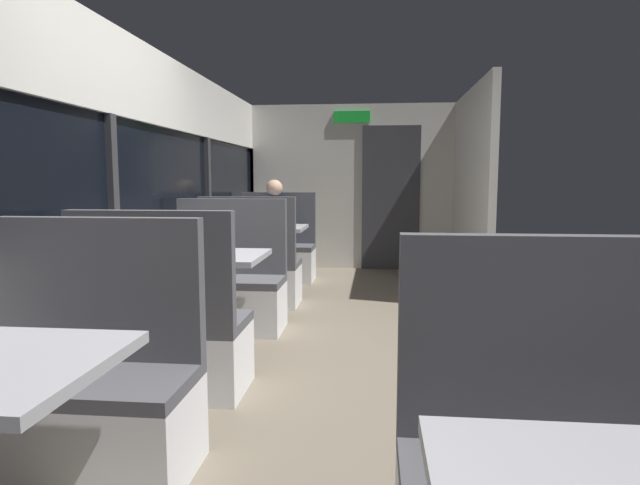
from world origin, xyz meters
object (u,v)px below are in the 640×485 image
(bench_far_window_facing_end, at_px, (252,273))
(seated_passenger, at_px, (275,238))
(bench_far_window_facing_entry, at_px, (277,254))
(dining_table_far_window, at_px, (265,235))
(bench_near_window_facing_entry, at_px, (85,398))
(dining_table_mid_window, at_px, (201,268))
(bench_mid_window_facing_entry, at_px, (228,291))
(bench_mid_window_facing_end, at_px, (164,339))

(bench_far_window_facing_end, xyz_separation_m, seated_passenger, (0.00, 1.33, 0.21))
(bench_far_window_facing_entry, bearing_deg, dining_table_far_window, -90.00)
(bench_near_window_facing_entry, relative_size, bench_far_window_facing_entry, 1.00)
(bench_far_window_facing_entry, distance_m, seated_passenger, 0.22)
(seated_passenger, bearing_deg, bench_far_window_facing_entry, 90.00)
(dining_table_mid_window, distance_m, seated_passenger, 2.92)
(bench_near_window_facing_entry, bearing_deg, bench_mid_window_facing_entry, 90.00)
(bench_mid_window_facing_end, distance_m, bench_far_window_facing_entry, 3.69)
(bench_near_window_facing_entry, relative_size, dining_table_mid_window, 1.22)
(bench_near_window_facing_entry, xyz_separation_m, dining_table_far_window, (0.00, 3.87, 0.31))
(dining_table_mid_window, height_order, dining_table_far_window, same)
(bench_mid_window_facing_end, bearing_deg, bench_mid_window_facing_entry, 90.00)
(bench_near_window_facing_entry, distance_m, bench_mid_window_facing_end, 0.89)
(dining_table_mid_window, bearing_deg, bench_mid_window_facing_end, -90.00)
(dining_table_mid_window, xyz_separation_m, bench_mid_window_facing_end, (0.00, -0.70, -0.31))
(bench_mid_window_facing_entry, height_order, bench_far_window_facing_entry, same)
(bench_near_window_facing_entry, distance_m, dining_table_far_window, 3.89)
(bench_near_window_facing_entry, bearing_deg, bench_mid_window_facing_end, 90.00)
(bench_far_window_facing_entry, bearing_deg, bench_near_window_facing_entry, -90.00)
(bench_mid_window_facing_entry, relative_size, bench_far_window_facing_entry, 1.00)
(bench_far_window_facing_end, relative_size, seated_passenger, 0.87)
(bench_mid_window_facing_entry, bearing_deg, bench_mid_window_facing_end, -90.00)
(bench_far_window_facing_end, bearing_deg, dining_table_far_window, 90.00)
(dining_table_far_window, distance_m, bench_far_window_facing_end, 0.77)
(bench_mid_window_facing_entry, distance_m, bench_far_window_facing_end, 0.89)
(bench_mid_window_facing_entry, xyz_separation_m, bench_far_window_facing_end, (0.00, 0.89, 0.00))
(seated_passenger, bearing_deg, dining_table_far_window, -90.00)
(bench_far_window_facing_end, bearing_deg, seated_passenger, 90.00)
(bench_far_window_facing_entry, height_order, seated_passenger, seated_passenger)
(bench_mid_window_facing_end, xyz_separation_m, dining_table_far_window, (0.00, 2.99, 0.31))
(dining_table_mid_window, xyz_separation_m, bench_far_window_facing_entry, (0.00, 2.99, -0.31))
(bench_far_window_facing_end, height_order, bench_far_window_facing_entry, same)
(bench_far_window_facing_end, bearing_deg, bench_mid_window_facing_end, -90.00)
(bench_mid_window_facing_end, relative_size, seated_passenger, 0.87)
(dining_table_mid_window, bearing_deg, bench_far_window_facing_end, 90.00)
(bench_near_window_facing_entry, relative_size, dining_table_far_window, 1.22)
(bench_mid_window_facing_end, height_order, bench_mid_window_facing_entry, same)
(dining_table_mid_window, height_order, bench_mid_window_facing_end, bench_mid_window_facing_end)
(dining_table_far_window, relative_size, bench_far_window_facing_end, 0.82)
(dining_table_mid_window, height_order, bench_far_window_facing_entry, bench_far_window_facing_entry)
(bench_far_window_facing_entry, bearing_deg, bench_far_window_facing_end, -90.00)
(seated_passenger, bearing_deg, bench_mid_window_facing_end, -90.00)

